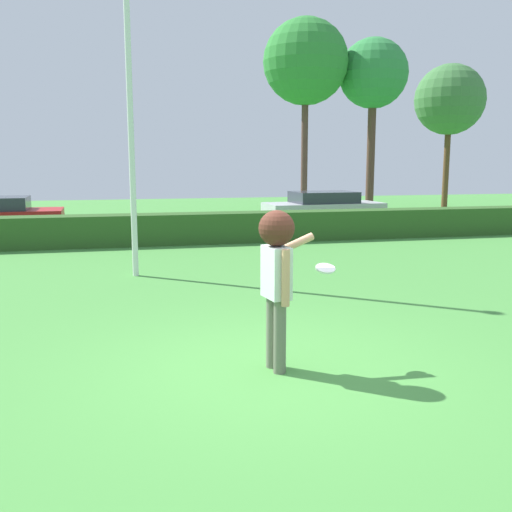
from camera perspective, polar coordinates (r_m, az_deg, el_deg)
ground_plane at (r=6.69m, az=1.72°, el=-11.13°), size 60.00×60.00×0.00m
person at (r=6.35m, az=2.11°, el=-0.89°), size 0.74×0.65×1.82m
frisbee at (r=6.72m, az=6.90°, el=-1.23°), size 0.23×0.23×0.09m
lamppost at (r=12.01m, az=-12.47°, el=16.63°), size 0.24×0.24×7.14m
hedge_row at (r=16.55m, az=-7.39°, el=2.72°), size 24.74×0.90×0.86m
parked_car_silver at (r=20.87m, az=6.71°, el=4.83°), size 4.29×2.01×1.25m
oak_tree at (r=26.22m, az=11.56°, el=17.15°), size 2.95×2.95×7.50m
birch_tree at (r=30.89m, az=18.66°, el=14.44°), size 3.44×3.44×7.03m
willow_tree at (r=25.25m, az=4.94°, el=18.58°), size 3.55×3.55×8.17m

